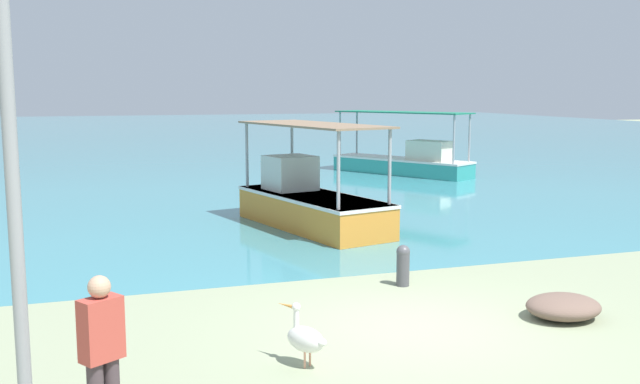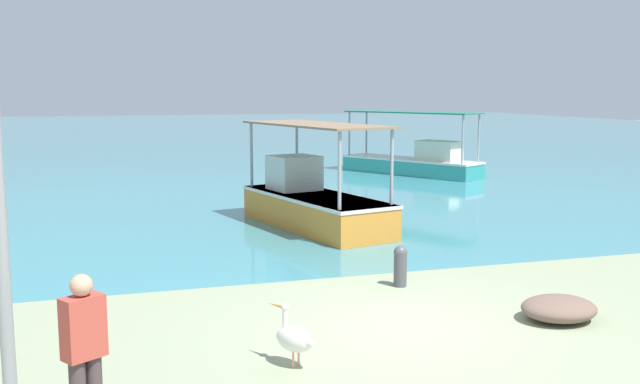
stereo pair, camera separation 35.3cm
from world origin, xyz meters
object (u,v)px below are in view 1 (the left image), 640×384
object	(u,v)px
fishing_boat_center	(406,160)
lamp_post	(9,117)
pelican	(305,338)
fisherman_standing	(102,354)
mooring_bollard	(403,264)
fishing_boat_near_right	(309,201)
net_pile	(563,307)

from	to	relation	value
fishing_boat_center	lamp_post	bearing A→B (deg)	-124.50
pelican	fisherman_standing	size ratio (longest dim) A/B	0.47
lamp_post	fisherman_standing	xyz separation A→B (m)	(0.75, -0.47, -2.28)
lamp_post	fisherman_standing	distance (m)	2.45
fishing_boat_center	fisherman_standing	size ratio (longest dim) A/B	3.60
mooring_bollard	fishing_boat_near_right	bearing A→B (deg)	89.20
net_pile	pelican	bearing A→B (deg)	-172.09
fishing_boat_near_right	mooring_bollard	size ratio (longest dim) A/B	7.11
pelican	mooring_bollard	world-z (taller)	pelican
fishing_boat_near_right	fisherman_standing	xyz separation A→B (m)	(-5.27, -10.05, 0.24)
pelican	net_pile	xyz separation A→B (m)	(4.29, 0.60, -0.19)
lamp_post	mooring_bollard	bearing A→B (deg)	32.62
pelican	mooring_bollard	size ratio (longest dim) A/B	1.08
fisherman_standing	mooring_bollard	bearing A→B (deg)	39.47
pelican	fisherman_standing	world-z (taller)	fisherman_standing
mooring_bollard	net_pile	world-z (taller)	mooring_bollard
fishing_boat_center	fisherman_standing	bearing A→B (deg)	-122.32
fishing_boat_near_right	fishing_boat_center	distance (m)	12.00
fishing_boat_near_right	pelican	world-z (taller)	fishing_boat_near_right
mooring_bollard	fisherman_standing	bearing A→B (deg)	-140.53
lamp_post	net_pile	size ratio (longest dim) A/B	4.87
pelican	net_pile	distance (m)	4.34
lamp_post	net_pile	world-z (taller)	lamp_post
mooring_bollard	fishing_boat_center	bearing A→B (deg)	64.77
mooring_bollard	fisherman_standing	distance (m)	6.74
mooring_bollard	net_pile	xyz separation A→B (m)	(1.55, -2.44, -0.21)
pelican	mooring_bollard	distance (m)	4.09
fisherman_standing	pelican	bearing A→B (deg)	26.94
fishing_boat_near_right	net_pile	distance (m)	8.36
net_pile	fisherman_standing	bearing A→B (deg)	-164.74
mooring_bollard	fisherman_standing	world-z (taller)	fisherman_standing
pelican	lamp_post	xyz separation A→B (m)	(-3.19, -0.77, 2.81)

